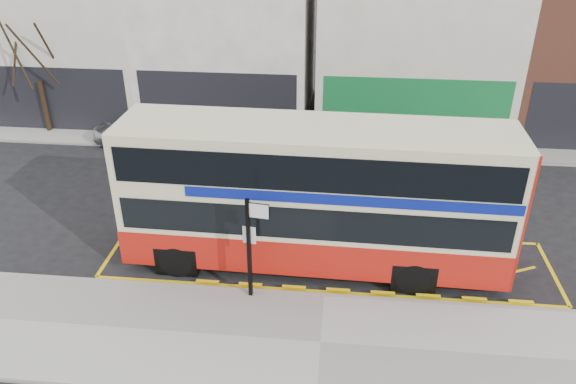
# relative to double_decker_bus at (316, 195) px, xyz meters

# --- Properties ---
(ground) EXTENTS (120.00, 120.00, 0.00)m
(ground) POSITION_rel_double_decker_bus_xyz_m (0.40, -1.45, -2.42)
(ground) COLOR black
(ground) RESTS_ON ground
(pavement) EXTENTS (40.00, 4.00, 0.15)m
(pavement) POSITION_rel_double_decker_bus_xyz_m (0.40, -3.75, -2.35)
(pavement) COLOR #A5A39D
(pavement) RESTS_ON ground
(kerb) EXTENTS (40.00, 0.15, 0.15)m
(kerb) POSITION_rel_double_decker_bus_xyz_m (0.40, -1.82, -2.35)
(kerb) COLOR gray
(kerb) RESTS_ON ground
(far_pavement) EXTENTS (50.00, 3.00, 0.15)m
(far_pavement) POSITION_rel_double_decker_bus_xyz_m (0.40, 9.55, -2.35)
(far_pavement) COLOR #A5A39D
(far_pavement) RESTS_ON ground
(road_markings) EXTENTS (14.00, 3.40, 0.01)m
(road_markings) POSITION_rel_double_decker_bus_xyz_m (0.40, 0.15, -2.42)
(road_markings) COLOR yellow
(road_markings) RESTS_ON ground
(terrace_far_left) EXTENTS (8.00, 8.01, 10.80)m
(terrace_far_left) POSITION_rel_double_decker_bus_xyz_m (-13.10, 13.54, 2.40)
(terrace_far_left) COLOR beige
(terrace_far_left) RESTS_ON ground
(terrace_left) EXTENTS (8.00, 8.01, 11.80)m
(terrace_left) POSITION_rel_double_decker_bus_xyz_m (-5.10, 13.54, 2.90)
(terrace_left) COLOR white
(terrace_left) RESTS_ON ground
(terrace_green_shop) EXTENTS (9.00, 8.01, 11.30)m
(terrace_green_shop) POSITION_rel_double_decker_bus_xyz_m (3.90, 13.54, 2.65)
(terrace_green_shop) COLOR beige
(terrace_green_shop) RESTS_ON ground
(double_decker_bus) EXTENTS (11.58, 2.88, 4.61)m
(double_decker_bus) POSITION_rel_double_decker_bus_xyz_m (0.00, 0.00, 0.00)
(double_decker_bus) COLOR beige
(double_decker_bus) RESTS_ON ground
(bus_stop_post) EXTENTS (0.77, 0.19, 3.16)m
(bus_stop_post) POSITION_rel_double_decker_bus_xyz_m (-1.65, -2.03, -0.39)
(bus_stop_post) COLOR black
(bus_stop_post) RESTS_ON pavement
(car_silver) EXTENTS (3.79, 2.02, 1.23)m
(car_silver) POSITION_rel_double_decker_bus_xyz_m (-8.76, 8.19, -1.81)
(car_silver) COLOR #AEADB2
(car_silver) RESTS_ON ground
(car_grey) EXTENTS (4.66, 2.06, 1.49)m
(car_grey) POSITION_rel_double_decker_bus_xyz_m (-0.31, 7.24, -1.68)
(car_grey) COLOR #3B3E42
(car_grey) RESTS_ON ground
(car_white) EXTENTS (5.09, 2.56, 1.42)m
(car_white) POSITION_rel_double_decker_bus_xyz_m (6.28, 7.90, -1.71)
(car_white) COLOR white
(car_white) RESTS_ON ground
(street_tree_left) EXTENTS (3.22, 3.22, 6.95)m
(street_tree_left) POSITION_rel_double_decker_bus_xyz_m (-13.46, 9.38, 2.32)
(street_tree_left) COLOR black
(street_tree_left) RESTS_ON ground
(street_tree_right) EXTENTS (2.61, 2.61, 5.64)m
(street_tree_right) POSITION_rel_double_decker_bus_xyz_m (6.18, 10.65, 1.43)
(street_tree_right) COLOR black
(street_tree_right) RESTS_ON ground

